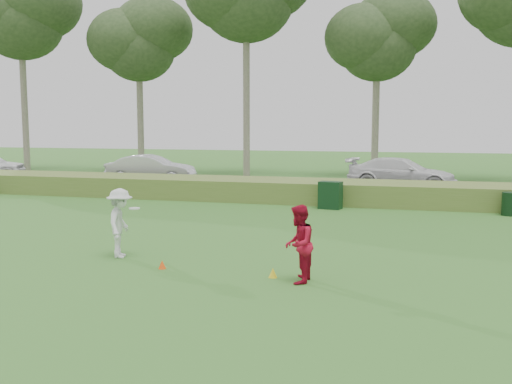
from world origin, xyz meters
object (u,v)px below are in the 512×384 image
(car_mid, at_px, (151,169))
(car_right, at_px, (401,173))
(cone_orange, at_px, (162,264))
(cone_yellow, at_px, (273,273))
(trash_bin, at_px, (510,204))
(player_white, at_px, (120,223))
(player_red, at_px, (299,244))
(utility_cabinet, at_px, (330,195))

(car_mid, height_order, car_right, car_mid)
(cone_orange, relative_size, cone_yellow, 0.93)
(trash_bin, distance_m, car_right, 8.48)
(player_white, height_order, cone_yellow, player_white)
(trash_bin, xyz_separation_m, car_right, (-4.05, 7.44, 0.42))
(player_red, bearing_deg, cone_orange, -94.96)
(player_red, xyz_separation_m, cone_orange, (-3.24, 0.29, -0.72))
(car_right, bearing_deg, cone_yellow, 179.59)
(cone_yellow, xyz_separation_m, car_right, (2.18, 18.08, 0.74))
(player_white, xyz_separation_m, cone_orange, (1.49, -0.79, -0.76))
(player_white, distance_m, car_right, 18.36)
(cone_orange, relative_size, car_mid, 0.04)
(player_white, xyz_separation_m, player_red, (4.73, -1.07, -0.04))
(player_white, distance_m, car_mid, 17.58)
(cone_yellow, height_order, car_right, car_right)
(cone_orange, xyz_separation_m, cone_yellow, (2.63, -0.05, 0.01))
(utility_cabinet, relative_size, car_right, 0.20)
(cone_orange, height_order, cone_yellow, cone_yellow)
(cone_orange, distance_m, cone_yellow, 2.63)
(cone_orange, height_order, trash_bin, trash_bin)
(car_mid, bearing_deg, utility_cabinet, -129.44)
(car_mid, bearing_deg, player_white, -165.21)
(player_white, relative_size, car_right, 0.32)
(player_red, relative_size, cone_yellow, 7.83)
(cone_yellow, relative_size, car_mid, 0.04)
(player_white, distance_m, cone_orange, 1.85)
(utility_cabinet, xyz_separation_m, trash_bin, (6.54, 0.11, -0.12))
(utility_cabinet, bearing_deg, cone_orange, -92.94)
(trash_bin, height_order, car_right, car_right)
(player_white, relative_size, player_red, 1.05)
(cone_orange, bearing_deg, car_right, 75.04)
(player_white, bearing_deg, trash_bin, -62.96)
(player_red, height_order, car_right, player_red)
(cone_yellow, height_order, car_mid, car_mid)
(car_mid, bearing_deg, cone_orange, -162.04)
(trash_bin, distance_m, car_mid, 18.53)
(player_red, bearing_deg, car_mid, -145.42)
(player_white, xyz_separation_m, car_mid, (-7.07, 16.09, -0.00))
(trash_bin, height_order, car_mid, car_mid)
(player_white, bearing_deg, player_red, -119.18)
(car_mid, bearing_deg, car_right, -94.02)
(utility_cabinet, relative_size, car_mid, 0.22)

